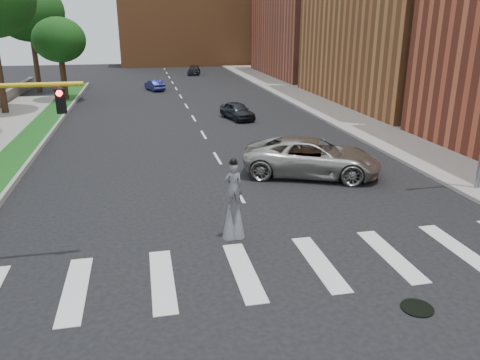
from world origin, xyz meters
TOP-DOWN VIEW (x-y plane):
  - ground_plane at (0.00, 0.00)m, footprint 160.00×160.00m
  - grass_median at (-11.50, 20.00)m, footprint 2.00×60.00m
  - median_curb at (-10.45, 20.00)m, footprint 0.20×60.00m
  - sidewalk_right at (12.50, 25.00)m, footprint 5.00×90.00m
  - manhole at (3.00, -2.00)m, footprint 0.90×0.90m
  - building_far at (22.00, 54.00)m, footprint 16.00×22.00m
  - building_backdrop at (6.00, 78.00)m, footprint 26.00×14.00m
  - stilt_performer at (-1.11, 3.50)m, footprint 0.84×0.54m
  - suv_crossing at (4.26, 9.91)m, footprint 7.64×5.61m
  - car_near at (3.42, 24.93)m, footprint 2.59×4.32m
  - car_mid at (-2.50, 43.00)m, footprint 2.34×3.93m
  - car_far at (3.83, 58.59)m, footprint 2.48×4.47m
  - tree_5 at (-15.18, 44.45)m, footprint 7.32×7.32m
  - tree_6 at (-11.39, 37.08)m, footprint 4.97×4.97m

SIDE VIEW (x-z plane):
  - ground_plane at x=0.00m, z-range 0.00..0.00m
  - manhole at x=3.00m, z-range 0.00..0.04m
  - sidewalk_right at x=12.50m, z-range 0.00..0.18m
  - grass_median at x=-11.50m, z-range 0.00..0.25m
  - median_curb at x=-10.45m, z-range 0.00..0.28m
  - car_mid at x=-2.50m, z-range 0.00..1.22m
  - car_far at x=3.83m, z-range 0.00..1.22m
  - car_near at x=3.42m, z-range 0.00..1.38m
  - suv_crossing at x=4.26m, z-range 0.00..1.93m
  - stilt_performer at x=-1.11m, z-range -0.32..2.73m
  - tree_6 at x=-11.39m, z-range 1.83..9.82m
  - tree_5 at x=-15.18m, z-range 2.66..14.27m
  - building_backdrop at x=6.00m, z-range 0.00..18.00m
  - building_far at x=22.00m, z-range 0.00..20.00m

